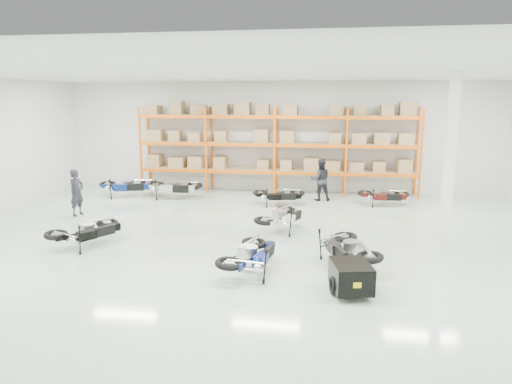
% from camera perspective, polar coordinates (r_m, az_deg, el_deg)
% --- Properties ---
extents(room, '(18.00, 18.00, 18.00)m').
position_cam_1_polar(room, '(12.21, -0.75, 4.27)').
color(room, '#AEC2B1').
rests_on(room, ground).
extents(pallet_rack, '(11.28, 0.98, 3.62)m').
position_cam_1_polar(pallet_rack, '(18.57, 2.49, 6.76)').
color(pallet_rack, '#E75A0C').
rests_on(pallet_rack, ground).
extents(structural_column, '(0.25, 0.25, 4.50)m').
position_cam_1_polar(structural_column, '(12.96, 23.02, 3.78)').
color(structural_column, white).
rests_on(structural_column, ground).
extents(moto_blue_centre, '(1.22, 1.91, 1.15)m').
position_cam_1_polar(moto_blue_centre, '(10.11, -0.56, -7.22)').
color(moto_blue_centre, '#081354').
rests_on(moto_blue_centre, ground).
extents(moto_silver_left, '(1.43, 1.95, 1.14)m').
position_cam_1_polar(moto_silver_left, '(13.33, 3.34, -2.64)').
color(moto_silver_left, silver).
rests_on(moto_silver_left, ground).
extents(moto_black_far_left, '(1.65, 1.95, 1.13)m').
position_cam_1_polar(moto_black_far_left, '(12.69, -20.38, -4.08)').
color(moto_black_far_left, black).
rests_on(moto_black_far_left, ground).
extents(moto_touring_right, '(1.41, 1.97, 1.15)m').
position_cam_1_polar(moto_touring_right, '(10.75, 11.38, -6.29)').
color(moto_touring_right, black).
rests_on(moto_touring_right, ground).
extents(trailer, '(0.89, 1.56, 0.64)m').
position_cam_1_polar(trailer, '(9.30, 11.78, -10.29)').
color(trailer, black).
rests_on(trailer, ground).
extents(moto_back_a, '(2.07, 1.38, 1.23)m').
position_cam_1_polar(moto_back_a, '(18.69, -15.85, 1.18)').
color(moto_back_a, navy).
rests_on(moto_back_a, ground).
extents(moto_back_b, '(1.90, 0.98, 1.22)m').
position_cam_1_polar(moto_back_b, '(17.99, -10.29, 1.03)').
color(moto_back_b, '#AFB5B9').
rests_on(moto_back_b, ground).
extents(moto_back_c, '(1.73, 1.04, 1.06)m').
position_cam_1_polar(moto_back_c, '(16.56, 2.90, 0.03)').
color(moto_back_c, black).
rests_on(moto_back_c, ground).
extents(moto_back_d, '(1.60, 0.83, 1.02)m').
position_cam_1_polar(moto_back_d, '(17.14, 15.72, -0.05)').
color(moto_back_d, '#420F0D').
rests_on(moto_back_d, ground).
extents(person_left, '(0.49, 0.63, 1.54)m').
position_cam_1_polar(person_left, '(16.18, -21.50, -0.06)').
color(person_left, '#21222A').
rests_on(person_left, ground).
extents(person_back, '(0.89, 0.76, 1.61)m').
position_cam_1_polar(person_back, '(17.46, 8.05, 1.55)').
color(person_back, black).
rests_on(person_back, ground).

